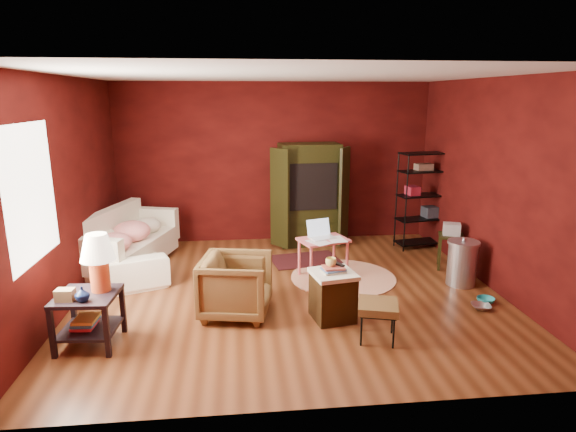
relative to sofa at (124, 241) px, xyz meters
name	(u,v)px	position (x,y,z in m)	size (l,w,h in m)	color
room	(287,189)	(2.34, -1.20, 0.97)	(5.54, 5.04, 2.84)	brown
sofa	(124,241)	(0.00, 0.00, 0.00)	(2.20, 0.64, 0.86)	white
armchair	(236,283)	(1.68, -1.80, -0.03)	(0.78, 0.73, 0.80)	black
pet_bowl_steel	(482,300)	(4.68, -1.96, -0.31)	(0.24, 0.06, 0.24)	silver
pet_bowl_turquoise	(486,295)	(4.82, -1.80, -0.32)	(0.22, 0.07, 0.22)	#26A7B2
vase	(82,294)	(0.16, -2.53, 0.21)	(0.14, 0.15, 0.14)	#0D1B43
mug	(331,261)	(2.77, -2.01, 0.28)	(0.12, 0.10, 0.12)	#F6E378
side_table	(93,279)	(0.21, -2.31, 0.28)	(0.64, 0.64, 1.18)	black
sofa_cushions	(126,243)	(0.02, 0.00, -0.03)	(1.30, 2.10, 0.82)	white
hamper	(333,295)	(2.80, -2.03, -0.13)	(0.55, 0.55, 0.67)	#3B230D
footstool	(378,308)	(3.18, -2.57, -0.06)	(0.51, 0.51, 0.42)	black
rug_round	(343,277)	(3.21, -0.75, -0.42)	(1.95, 1.95, 0.01)	white
rug_oriental	(305,260)	(2.77, 0.05, -0.42)	(1.16, 0.87, 0.01)	#4F1519
laptop_desk	(323,243)	(2.92, -0.67, 0.08)	(0.78, 0.68, 0.83)	#FF747A
tv_armoire	(309,193)	(2.96, 0.96, 0.49)	(1.39, 0.79, 1.77)	black
wire_shelving	(422,196)	(4.85, 0.56, 0.47)	(0.85, 0.48, 1.65)	black
small_stand	(451,235)	(4.90, -0.52, 0.10)	(0.46, 0.46, 0.71)	black
trash_can	(462,263)	(4.78, -1.17, -0.11)	(0.53, 0.53, 0.68)	silver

